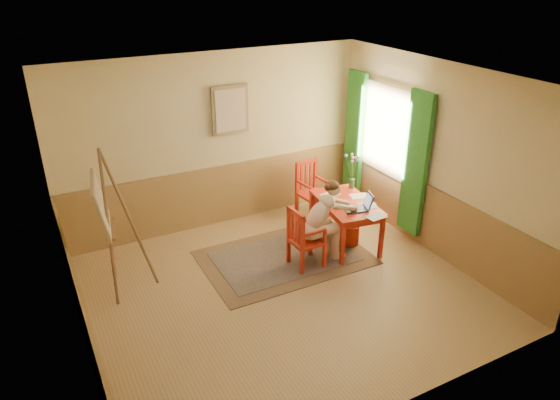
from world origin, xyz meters
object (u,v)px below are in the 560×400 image
table (346,207)px  chair_back (311,190)px  chair_left (304,238)px  figure (323,219)px  laptop (360,206)px  easel (105,210)px

table → chair_back: 1.07m
chair_back → chair_left: bearing=-124.6°
figure → laptop: (0.60, -0.05, 0.09)m
chair_left → laptop: (0.91, -0.03, 0.31)m
laptop → figure: bearing=175.1°
chair_left → figure: 0.38m
easel → figure: bearing=-12.8°
table → figure: (-0.57, -0.25, 0.05)m
chair_back → figure: 1.45m
figure → chair_back: bearing=65.3°
table → chair_left: 0.94m
table → laptop: laptop is taller
chair_left → figure: (0.31, 0.02, 0.22)m
easel → chair_back: bearing=11.1°
figure → easel: 2.92m
chair_left → figure: figure is taller
chair_left → easel: size_ratio=0.46×
laptop → easel: size_ratio=0.22×
figure → easel: size_ratio=0.62×
figure → easel: bearing=167.2°
table → chair_left: (-0.88, -0.26, -0.17)m
table → chair_left: chair_left is taller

